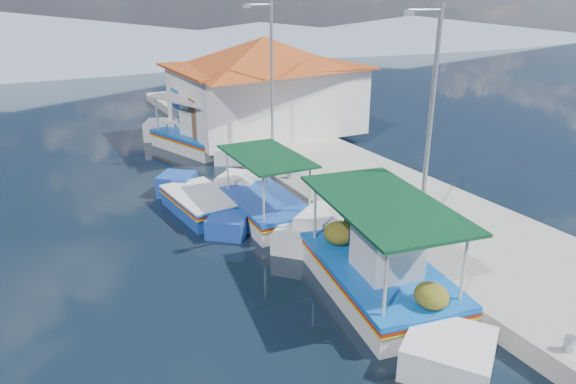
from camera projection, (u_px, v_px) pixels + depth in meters
name	position (u px, v px, depth m)	size (l,w,h in m)	color
ground	(309.00, 343.00, 10.60)	(160.00, 160.00, 0.00)	black
quay	(370.00, 192.00, 18.04)	(5.00, 44.00, 0.50)	#A7A59C
bollards	(330.00, 199.00, 16.37)	(0.20, 17.20, 0.30)	#A5A8AD
main_caique	(376.00, 273.00, 12.27)	(3.13, 7.88, 2.63)	white
caique_green_canopy	(266.00, 209.00, 16.37)	(2.00, 6.37, 2.38)	white
caique_blue_hull	(200.00, 205.00, 16.94)	(1.96, 5.52, 0.99)	#1C45A8
caique_far	(196.00, 139.00, 23.90)	(3.74, 7.20, 2.65)	white
harbor_building	(265.00, 83.00, 24.72)	(10.49, 10.49, 4.40)	silver
lamp_post_near	(428.00, 117.00, 12.85)	(1.21, 0.14, 6.00)	#A5A8AD
lamp_post_far	(270.00, 72.00, 20.29)	(1.21, 0.14, 6.00)	#A5A8AD
mountain_ridge	(113.00, 39.00, 59.03)	(171.40, 96.00, 5.50)	gray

